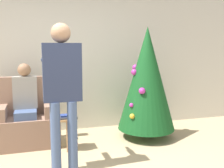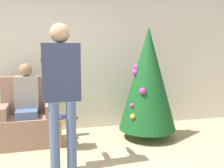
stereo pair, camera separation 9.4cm
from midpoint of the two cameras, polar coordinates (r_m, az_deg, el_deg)
The scene contains 8 objects.
wall_back at distance 4.82m, azimuth -10.36°, elevation 5.83°, with size 8.00×0.06×2.70m.
christmas_tree at distance 4.37m, azimuth 8.43°, elevation 1.17°, with size 0.95×0.95×1.86m.
armchair at distance 4.36m, azimuth -17.30°, elevation -7.67°, with size 0.78×0.61×1.06m.
person_seated at distance 4.26m, azimuth -17.50°, elevation -3.41°, with size 0.36×0.46×1.27m.
person_standing at distance 3.19m, azimuth -10.14°, elevation 0.32°, with size 0.46×0.57×1.80m.
side_stool at distance 3.99m, azimuth -9.12°, elevation -8.59°, with size 0.32×0.32×0.49m.
laptop at distance 3.96m, azimuth -9.15°, elevation -7.00°, with size 0.30×0.25×0.02m.
book at distance 3.95m, azimuth -9.16°, elevation -6.69°, with size 0.17×0.13×0.02m.
Camera 2 is at (-0.35, -2.59, 1.49)m, focal length 42.00 mm.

